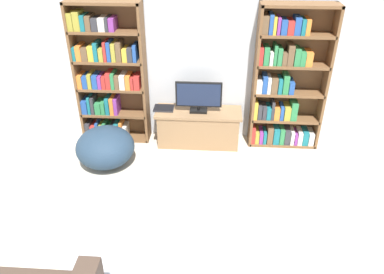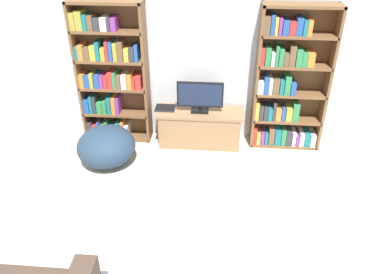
# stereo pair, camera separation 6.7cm
# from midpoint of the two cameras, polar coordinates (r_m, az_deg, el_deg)

# --- Properties ---
(wall_back) EXTENTS (8.80, 0.06, 2.60)m
(wall_back) POSITION_cam_midpoint_polar(r_m,az_deg,el_deg) (5.19, 1.53, 13.12)
(wall_back) COLOR silver
(wall_back) RESTS_ON ground_plane
(bookshelf_left) EXTENTS (0.97, 0.30, 1.96)m
(bookshelf_left) POSITION_cam_midpoint_polar(r_m,az_deg,el_deg) (5.35, -11.98, 9.24)
(bookshelf_left) COLOR brown
(bookshelf_left) RESTS_ON ground_plane
(bookshelf_right) EXTENTS (0.97, 0.30, 1.96)m
(bookshelf_right) POSITION_cam_midpoint_polar(r_m,az_deg,el_deg) (5.22, 14.63, 7.90)
(bookshelf_right) COLOR brown
(bookshelf_right) RESTS_ON ground_plane
(tv_stand) EXTENTS (1.20, 0.45, 0.52)m
(tv_stand) POSITION_cam_midpoint_polar(r_m,az_deg,el_deg) (5.35, 1.55, 1.51)
(tv_stand) COLOR #8E6B47
(tv_stand) RESTS_ON ground_plane
(television) EXTENTS (0.63, 0.16, 0.44)m
(television) POSITION_cam_midpoint_polar(r_m,az_deg,el_deg) (5.12, 1.62, 6.18)
(television) COLOR black
(television) RESTS_ON tv_stand
(laptop) EXTENTS (0.28, 0.22, 0.03)m
(laptop) POSITION_cam_midpoint_polar(r_m,az_deg,el_deg) (5.30, -3.72, 4.44)
(laptop) COLOR #28282D
(laptop) RESTS_ON tv_stand
(area_rug) EXTENTS (2.37, 1.91, 0.02)m
(area_rug) POSITION_cam_midpoint_polar(r_m,az_deg,el_deg) (3.91, 0.01, -16.58)
(area_rug) COLOR #B2B7C1
(area_rug) RESTS_ON ground_plane
(beanbag_ottoman) EXTENTS (0.76, 0.76, 0.52)m
(beanbag_ottoman) POSITION_cam_midpoint_polar(r_m,az_deg,el_deg) (5.03, -12.55, -1.39)
(beanbag_ottoman) COLOR #23384C
(beanbag_ottoman) RESTS_ON ground_plane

